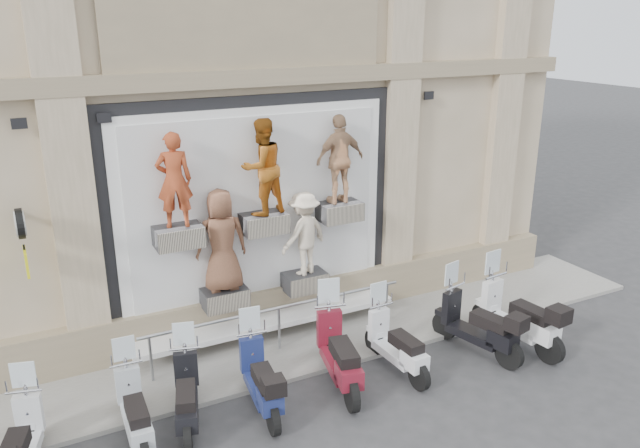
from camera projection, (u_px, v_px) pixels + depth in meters
The scene contains 14 objects.
ground at pixel (331, 411), 9.72m from camera, with size 90.00×90.00×0.00m, color #313133.
sidewalk at pixel (277, 348), 11.48m from camera, with size 16.00×2.20×0.08m, color #989590.
building at pixel (183, 9), 13.72m from camera, with size 14.00×8.60×12.00m, color #C7B091, non-canonical shape.
shop_vitrine at pixel (263, 216), 11.29m from camera, with size 5.60×0.89×4.30m.
guard_rail at pixel (279, 330), 11.26m from camera, with size 5.06×0.10×0.93m, color #9EA0A5, non-canonical shape.
clock_sign_bracket at pixel (22, 233), 9.22m from camera, with size 0.10×0.80×1.02m.
scooter_b at pixel (18, 432), 8.11m from camera, with size 0.51×1.73×1.41m, color silver, non-canonical shape.
scooter_c at pixel (133, 399), 8.82m from camera, with size 0.50×1.73×1.40m, color #A3AAB1, non-canonical shape.
scooter_d at pixel (186, 383), 9.18m from camera, with size 0.51×1.74×1.42m, color black, non-canonical shape.
scooter_e at pixel (260, 367), 9.55m from camera, with size 0.53×1.82×1.48m, color navy, non-canonical shape.
scooter_f at pixel (339, 341), 10.16m from camera, with size 0.59×2.02×1.64m, color maroon, non-canonical shape.
scooter_g at pixel (397, 333), 10.60m from camera, with size 0.52×1.78×1.44m, color silver, non-canonical shape.
scooter_h at pixel (478, 314), 11.16m from camera, with size 0.57×1.94×1.58m, color black, non-canonical shape.
scooter_i at pixel (519, 304), 11.40m from camera, with size 0.60×2.06×1.67m, color white, non-canonical shape.
Camera 1 is at (-3.94, -7.29, 5.86)m, focal length 35.00 mm.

